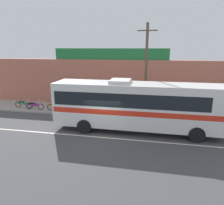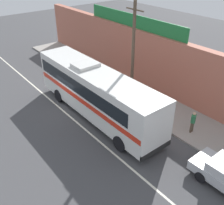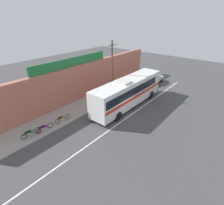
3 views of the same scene
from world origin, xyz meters
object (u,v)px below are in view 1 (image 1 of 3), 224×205
motorcycle_blue (24,104)px  motorcycle_red (56,106)px  pedestrian_far_left (209,108)px  motorcycle_purple (34,105)px  intercity_bus (135,104)px  utility_pole (146,71)px

motorcycle_blue → motorcycle_red: same height
motorcycle_red → pedestrian_far_left: 13.64m
motorcycle_blue → motorcycle_purple: bearing=-11.5°
intercity_bus → motorcycle_blue: 11.97m
utility_pole → motorcycle_red: (-8.31, 0.23, -3.58)m
motorcycle_red → pedestrian_far_left: size_ratio=1.24×
utility_pole → motorcycle_red: bearing=178.4°
motorcycle_red → pedestrian_far_left: bearing=1.6°
intercity_bus → motorcycle_purple: bearing=162.2°
motorcycle_blue → motorcycle_red: size_ratio=1.00×
motorcycle_red → utility_pole: bearing=-1.6°
utility_pole → pedestrian_far_left: (5.31, 0.62, -3.10)m
utility_pole → motorcycle_purple: 11.15m
pedestrian_far_left → motorcycle_red: bearing=-178.4°
intercity_bus → pedestrian_far_left: 6.96m
pedestrian_far_left → intercity_bus: bearing=-148.1°
utility_pole → motorcycle_blue: 12.42m
intercity_bus → motorcycle_red: 8.57m
intercity_bus → pedestrian_far_left: (5.84, 3.64, -1.02)m
utility_pole → motorcycle_purple: size_ratio=4.09×
intercity_bus → utility_pole: 3.70m
motorcycle_purple → motorcycle_blue: bearing=168.5°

